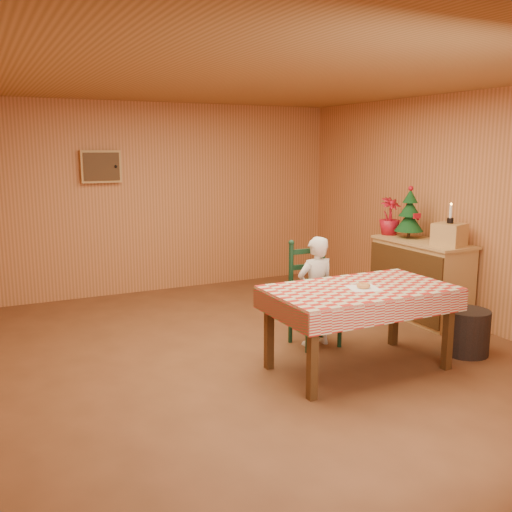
% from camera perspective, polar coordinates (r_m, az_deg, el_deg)
% --- Properties ---
extents(ground, '(6.00, 6.00, 0.00)m').
position_cam_1_polar(ground, '(5.65, 0.92, -9.84)').
color(ground, brown).
rests_on(ground, ground).
extents(cabin_walls, '(5.10, 6.05, 2.65)m').
position_cam_1_polar(cabin_walls, '(5.77, -1.51, 9.12)').
color(cabin_walls, '#C37B46').
rests_on(cabin_walls, ground).
extents(dining_table, '(1.66, 0.96, 0.77)m').
position_cam_1_polar(dining_table, '(5.19, 10.32, -3.95)').
color(dining_table, '#492D13').
rests_on(dining_table, ground).
extents(ladder_chair, '(0.44, 0.40, 1.08)m').
position_cam_1_polar(ladder_chair, '(5.86, 5.66, -3.98)').
color(ladder_chair, black).
rests_on(ladder_chair, ground).
extents(seated_child, '(0.41, 0.27, 1.12)m').
position_cam_1_polar(seated_child, '(5.80, 5.97, -3.54)').
color(seated_child, silver).
rests_on(seated_child, ground).
extents(napkin, '(0.32, 0.32, 0.00)m').
position_cam_1_polar(napkin, '(5.13, 10.69, -3.16)').
color(napkin, white).
rests_on(napkin, dining_table).
extents(donut, '(0.14, 0.14, 0.04)m').
position_cam_1_polar(donut, '(5.13, 10.70, -2.92)').
color(donut, '#D8924D').
rests_on(donut, napkin).
extents(shelf_unit, '(0.54, 1.24, 0.93)m').
position_cam_1_polar(shelf_unit, '(6.97, 16.10, -2.29)').
color(shelf_unit, tan).
rests_on(shelf_unit, ground).
extents(crate, '(0.38, 0.38, 0.25)m').
position_cam_1_polar(crate, '(6.59, 18.76, 2.03)').
color(crate, tan).
rests_on(crate, shelf_unit).
extents(christmas_tree, '(0.34, 0.34, 0.62)m').
position_cam_1_polar(christmas_tree, '(7.04, 15.10, 4.04)').
color(christmas_tree, '#492D13').
rests_on(christmas_tree, shelf_unit).
extents(flower_arrangement, '(0.27, 0.27, 0.46)m').
position_cam_1_polar(flower_arrangement, '(7.24, 13.21, 3.90)').
color(flower_arrangement, '#A40F1D').
rests_on(flower_arrangement, shelf_unit).
extents(candle_set, '(0.07, 0.07, 0.22)m').
position_cam_1_polar(candle_set, '(6.57, 18.86, 3.67)').
color(candle_set, black).
rests_on(candle_set, crate).
extents(storage_bin, '(0.55, 0.55, 0.44)m').
position_cam_1_polar(storage_bin, '(5.98, 20.28, -7.13)').
color(storage_bin, black).
rests_on(storage_bin, ground).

